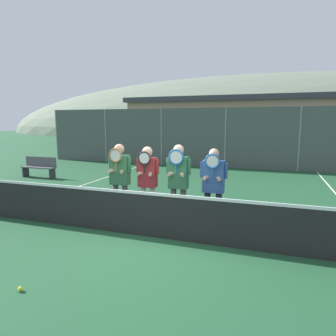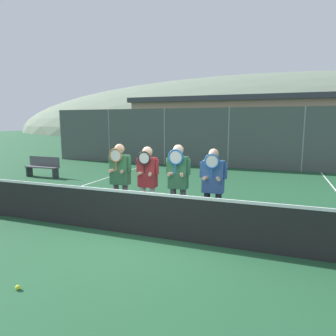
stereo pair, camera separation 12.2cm
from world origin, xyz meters
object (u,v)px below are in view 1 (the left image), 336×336
(car_far_left, at_px, (130,142))
(tennis_ball_on_court, at_px, (20,289))
(car_left_of_center, at_px, (198,144))
(player_leftmost, at_px, (120,175))
(player_center_right, at_px, (178,179))
(bench_courtside, at_px, (39,166))
(car_center, at_px, (285,147))
(player_center_left, at_px, (148,178))
(player_rightmost, at_px, (213,183))

(car_far_left, relative_size, tennis_ball_on_court, 59.85)
(car_left_of_center, distance_m, tennis_ball_on_court, 15.17)
(player_leftmost, relative_size, player_center_right, 0.99)
(car_far_left, height_order, bench_courtside, car_far_left)
(car_far_left, height_order, car_center, car_far_left)
(car_left_of_center, xyz_separation_m, tennis_ball_on_court, (1.13, -15.10, -0.89))
(tennis_ball_on_court, bearing_deg, bench_courtside, 130.52)
(player_center_right, bearing_deg, bench_courtside, 152.25)
(player_center_left, distance_m, player_center_right, 0.75)
(car_far_left, height_order, car_left_of_center, car_far_left)
(player_center_left, xyz_separation_m, car_center, (3.32, 11.89, -0.18))
(player_center_left, distance_m, tennis_ball_on_court, 3.40)
(bench_courtside, height_order, tennis_ball_on_court, bench_courtside)
(player_center_left, height_order, bench_courtside, player_center_left)
(car_center, relative_size, tennis_ball_on_court, 67.86)
(player_center_left, height_order, player_center_right, player_center_right)
(bench_courtside, relative_size, tennis_ball_on_court, 22.60)
(player_leftmost, distance_m, bench_courtside, 6.98)
(player_rightmost, bearing_deg, bench_courtside, 154.58)
(player_rightmost, height_order, car_far_left, car_far_left)
(player_leftmost, relative_size, bench_courtside, 1.17)
(player_center_right, distance_m, bench_courtside, 8.19)
(car_left_of_center, relative_size, bench_courtside, 2.79)
(player_leftmost, distance_m, tennis_ball_on_court, 3.30)
(car_far_left, bearing_deg, player_center_left, -62.01)
(player_leftmost, bearing_deg, player_center_left, 5.98)
(player_center_left, bearing_deg, bench_courtside, 149.97)
(player_leftmost, height_order, player_center_right, player_center_right)
(car_far_left, bearing_deg, player_rightmost, -56.83)
(player_center_right, distance_m, car_far_left, 14.07)
(player_center_left, xyz_separation_m, tennis_ball_on_court, (-0.55, -3.20, -1.01))
(car_center, xyz_separation_m, tennis_ball_on_court, (-3.87, -15.09, -0.83))
(player_leftmost, relative_size, player_center_left, 1.03)
(player_rightmost, relative_size, car_left_of_center, 0.41)
(player_leftmost, distance_m, player_center_right, 1.41)
(player_center_right, height_order, car_left_of_center, player_center_right)
(car_far_left, distance_m, car_center, 9.74)
(bench_courtside, bearing_deg, player_center_left, -30.03)
(player_center_left, relative_size, car_center, 0.38)
(tennis_ball_on_court, bearing_deg, player_leftmost, 92.18)
(player_center_left, bearing_deg, player_rightmost, -1.92)
(car_left_of_center, relative_size, tennis_ball_on_court, 63.13)
(player_center_left, xyz_separation_m, bench_courtside, (-6.48, 3.75, -0.59))
(car_far_left, bearing_deg, car_center, -0.96)
(player_rightmost, bearing_deg, car_left_of_center, 104.91)
(car_left_of_center, distance_m, bench_courtside, 9.48)
(car_left_of_center, bearing_deg, player_rightmost, -75.09)
(player_leftmost, relative_size, tennis_ball_on_court, 26.50)
(player_rightmost, relative_size, tennis_ball_on_court, 25.87)
(player_leftmost, distance_m, car_far_left, 13.42)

